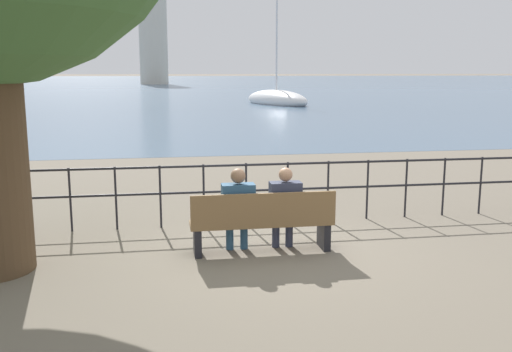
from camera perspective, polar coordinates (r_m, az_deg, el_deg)
ground_plane at (r=8.34m, az=0.57°, el=-7.51°), size 1000.00×1000.00×0.00m
harbor_water at (r=167.27m, az=-9.06°, el=9.44°), size 600.00×300.00×0.01m
park_bench at (r=8.15m, az=0.65°, el=-4.69°), size 2.06×0.45×0.90m
seated_person_left at (r=8.12m, az=-1.81°, el=-3.04°), size 0.47×0.35×1.23m
seated_person_right at (r=8.23m, az=2.90°, el=-2.90°), size 0.45×0.35×1.22m
promenade_railing at (r=9.62m, az=-0.99°, el=-0.81°), size 12.95×0.04×1.05m
sailboat_2 at (r=45.13m, az=2.04°, el=7.61°), size 5.01×8.39×8.48m
harbor_lighthouse at (r=116.57m, az=-10.29°, el=14.66°), size 5.50×5.50×24.65m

